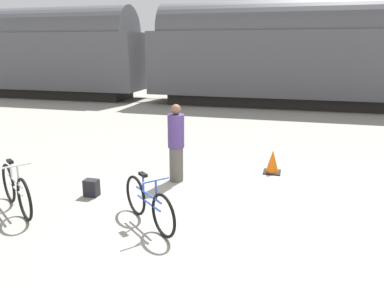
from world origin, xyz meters
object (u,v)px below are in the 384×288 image
backpack (92,188)px  traffic_cone (273,162)px  person_in_purple (176,143)px  bicycle_blue (149,204)px  freight_train (273,52)px  bicycle_silver (16,190)px

backpack → traffic_cone: size_ratio=0.62×
person_in_purple → traffic_cone: bearing=4.7°
backpack → bicycle_blue: bearing=-28.9°
bicycle_blue → person_in_purple: 2.21m
person_in_purple → traffic_cone: person_in_purple is taller
bicycle_blue → traffic_cone: 3.73m
freight_train → bicycle_silver: freight_train is taller
bicycle_silver → traffic_cone: (4.34, 3.35, -0.14)m
bicycle_silver → backpack: size_ratio=4.32×
bicycle_blue → person_in_purple: size_ratio=0.77×
person_in_purple → bicycle_blue: bearing=-108.7°
bicycle_blue → person_in_purple: bearing=95.2°
bicycle_blue → traffic_cone: (1.82, 3.25, -0.12)m
person_in_purple → traffic_cone: (2.02, 1.10, -0.60)m
bicycle_silver → person_in_purple: bearing=44.1°
freight_train → person_in_purple: 11.70m
bicycle_silver → freight_train: bearing=75.3°
freight_train → person_in_purple: freight_train is taller
bicycle_blue → person_in_purple: (-0.20, 2.14, 0.48)m
freight_train → bicycle_silver: 14.38m
freight_train → bicycle_blue: (-1.09, -13.64, -2.22)m
freight_train → bicycle_blue: freight_train is taller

